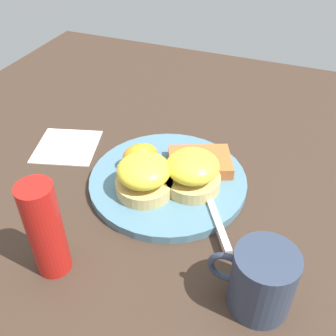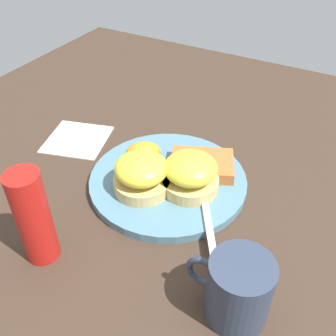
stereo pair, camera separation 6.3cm
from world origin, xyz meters
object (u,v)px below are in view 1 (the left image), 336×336
(orange_wedge, at_px, (140,156))
(fork, at_px, (205,187))
(sandwich_benedict_left, at_px, (144,176))
(hashbrown_patty, at_px, (200,162))
(sandwich_benedict_right, at_px, (192,172))
(condiment_bottle, at_px, (45,230))
(cup, at_px, (261,280))

(orange_wedge, height_order, fork, orange_wedge)
(sandwich_benedict_left, bearing_deg, hashbrown_patty, -124.67)
(sandwich_benedict_right, bearing_deg, sandwich_benedict_left, 29.61)
(hashbrown_patty, bearing_deg, orange_wedge, 21.02)
(sandwich_benedict_left, relative_size, orange_wedge, 1.49)
(sandwich_benedict_left, relative_size, condiment_bottle, 0.64)
(cup, height_order, condiment_bottle, condiment_bottle)
(sandwich_benedict_right, xyz_separation_m, condiment_bottle, (0.12, 0.20, 0.03))
(orange_wedge, height_order, condiment_bottle, condiment_bottle)
(sandwich_benedict_left, distance_m, fork, 0.10)
(orange_wedge, distance_m, condiment_bottle, 0.22)
(sandwich_benedict_left, height_order, cup, cup)
(orange_wedge, xyz_separation_m, fork, (-0.12, 0.01, -0.02))
(sandwich_benedict_left, relative_size, sandwich_benedict_right, 1.00)
(sandwich_benedict_left, bearing_deg, condiment_bottle, 71.18)
(hashbrown_patty, distance_m, condiment_bottle, 0.28)
(sandwich_benedict_right, bearing_deg, hashbrown_patty, -85.98)
(sandwich_benedict_right, xyz_separation_m, orange_wedge, (0.10, -0.02, -0.01))
(fork, xyz_separation_m, condiment_bottle, (0.14, 0.20, 0.05))
(sandwich_benedict_right, height_order, orange_wedge, sandwich_benedict_right)
(sandwich_benedict_left, height_order, condiment_bottle, condiment_bottle)
(sandwich_benedict_left, bearing_deg, cup, 149.18)
(sandwich_benedict_right, height_order, cup, cup)
(fork, bearing_deg, hashbrown_patty, -63.59)
(condiment_bottle, bearing_deg, hashbrown_patty, -114.88)
(sandwich_benedict_right, height_order, condiment_bottle, condiment_bottle)
(sandwich_benedict_right, relative_size, orange_wedge, 1.49)
(orange_wedge, bearing_deg, sandwich_benedict_left, 120.22)
(hashbrown_patty, relative_size, orange_wedge, 1.71)
(orange_wedge, distance_m, fork, 0.12)
(fork, bearing_deg, sandwich_benedict_right, 6.25)
(sandwich_benedict_left, bearing_deg, fork, -155.47)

